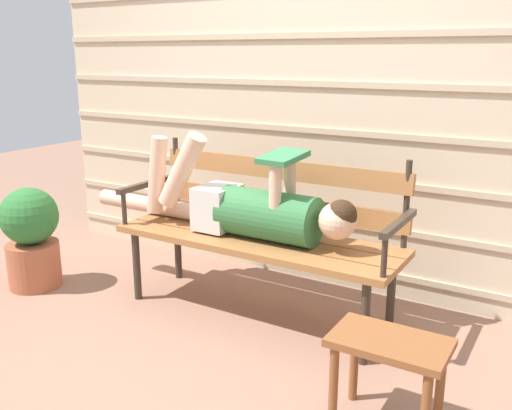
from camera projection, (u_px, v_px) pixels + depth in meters
name	position (u px, v px, depth m)	size (l,w,h in m)	color
ground_plane	(250.00, 318.00, 3.12)	(12.00, 12.00, 0.00)	#936B56
house_siding	(310.00, 107.00, 3.42)	(4.00, 0.08, 2.22)	beige
park_bench	(263.00, 226.00, 3.11)	(1.61, 0.52, 0.91)	#9E6638
reclining_person	(245.00, 207.00, 3.05)	(1.77, 0.27, 0.56)	#33703D
footstool	(389.00, 358.00, 2.14)	(0.44, 0.27, 0.38)	brown
potted_plant	(31.00, 236.00, 3.47)	(0.35, 0.35, 0.64)	#AD5B3D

